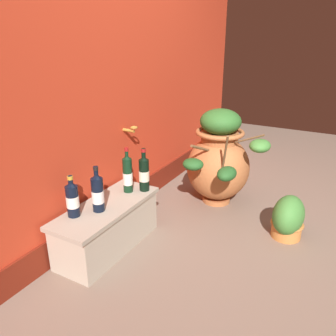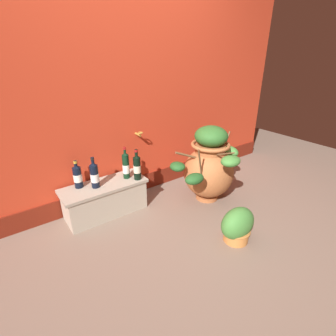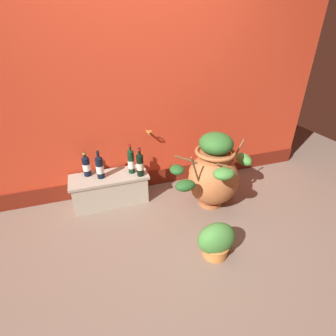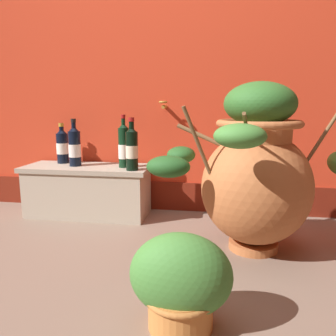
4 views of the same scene
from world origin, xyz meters
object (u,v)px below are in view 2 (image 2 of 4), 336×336
at_px(wine_bottle_middle, 94,175).
at_px(wine_bottle_right, 126,165).
at_px(wine_bottle_back, 137,166).
at_px(terracotta_urn, 209,166).
at_px(wine_bottle_left, 77,176).
at_px(potted_shrub, 237,226).

bearing_deg(wine_bottle_middle, wine_bottle_right, 0.31).
bearing_deg(wine_bottle_back, wine_bottle_middle, 167.77).
distance_m(terracotta_urn, wine_bottle_left, 1.34).
relative_size(wine_bottle_left, wine_bottle_middle, 0.89).
distance_m(terracotta_urn, wine_bottle_right, 0.88).
bearing_deg(wine_bottle_right, wine_bottle_left, 168.94).
height_order(terracotta_urn, wine_bottle_left, terracotta_urn).
bearing_deg(wine_bottle_right, potted_shrub, -64.89).
relative_size(wine_bottle_right, wine_bottle_back, 1.04).
height_order(wine_bottle_left, wine_bottle_back, wine_bottle_back).
xyz_separation_m(wine_bottle_middle, wine_bottle_right, (0.33, 0.00, 0.01)).
height_order(wine_bottle_middle, wine_bottle_back, wine_bottle_back).
relative_size(wine_bottle_middle, potted_shrub, 0.91).
xyz_separation_m(wine_bottle_back, potted_shrub, (0.42, -0.97, -0.32)).
bearing_deg(wine_bottle_middle, terracotta_urn, -19.37).
height_order(terracotta_urn, wine_bottle_middle, terracotta_urn).
distance_m(wine_bottle_right, potted_shrub, 1.21).
bearing_deg(wine_bottle_right, wine_bottle_back, -49.41).
relative_size(wine_bottle_right, potted_shrub, 0.99).
height_order(terracotta_urn, wine_bottle_right, terracotta_urn).
relative_size(wine_bottle_back, potted_shrub, 0.95).
height_order(wine_bottle_left, wine_bottle_middle, wine_bottle_middle).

